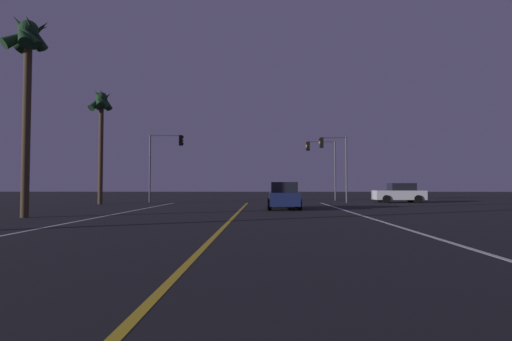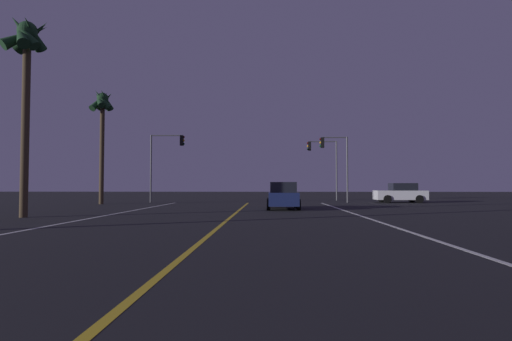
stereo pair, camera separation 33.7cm
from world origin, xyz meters
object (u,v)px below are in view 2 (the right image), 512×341
at_px(palm_tree_left_far, 102,112).
at_px(traffic_light_near_right, 334,154).
at_px(car_ahead_far, 283,196).
at_px(traffic_light_near_left, 166,153).
at_px(palm_tree_left_mid, 26,54).
at_px(traffic_light_far_right, 323,157).
at_px(car_crossing_side, 401,193).

bearing_deg(palm_tree_left_far, traffic_light_near_right, 9.14).
relative_size(car_ahead_far, traffic_light_near_right, 0.75).
xyz_separation_m(traffic_light_near_left, palm_tree_left_mid, (-2.46, -16.58, 3.32)).
bearing_deg(traffic_light_near_right, traffic_light_near_left, 0.00).
relative_size(traffic_light_far_right, palm_tree_left_mid, 0.62).
xyz_separation_m(traffic_light_near_left, traffic_light_far_right, (14.45, 5.50, 0.01)).
relative_size(car_ahead_far, traffic_light_far_right, 0.72).
relative_size(traffic_light_near_right, palm_tree_left_far, 0.61).
bearing_deg(traffic_light_far_right, palm_tree_left_far, 24.40).
bearing_deg(car_crossing_side, car_ahead_far, 43.50).
bearing_deg(car_ahead_far, traffic_light_near_right, -26.73).
xyz_separation_m(car_ahead_far, car_crossing_side, (10.63, 10.09, 0.00)).
distance_m(palm_tree_left_mid, palm_tree_left_far, 13.64).
bearing_deg(palm_tree_left_far, traffic_light_far_right, 24.40).
distance_m(traffic_light_near_right, traffic_light_far_right, 5.51).
bearing_deg(palm_tree_left_mid, traffic_light_near_left, 81.56).
xyz_separation_m(traffic_light_near_right, palm_tree_left_far, (-19.19, -3.09, 3.27)).
relative_size(traffic_light_near_right, traffic_light_near_left, 0.96).
xyz_separation_m(car_ahead_far, traffic_light_near_right, (4.82, 9.57, 3.37)).
xyz_separation_m(car_crossing_side, traffic_light_far_right, (-6.06, 4.99, 3.57)).
bearing_deg(traffic_light_near_left, traffic_light_far_right, 20.84).
height_order(car_crossing_side, traffic_light_far_right, traffic_light_far_right).
height_order(car_crossing_side, traffic_light_near_left, traffic_light_near_left).
height_order(car_ahead_far, car_crossing_side, same).
bearing_deg(traffic_light_near_left, palm_tree_left_mid, -98.44).
bearing_deg(palm_tree_left_mid, traffic_light_near_right, 44.00).
bearing_deg(palm_tree_left_mid, traffic_light_far_right, 52.55).
bearing_deg(traffic_light_near_right, traffic_light_far_right, -87.32).
distance_m(traffic_light_near_left, palm_tree_left_mid, 17.08).
bearing_deg(palm_tree_left_far, car_ahead_far, -24.29).
distance_m(car_crossing_side, palm_tree_left_far, 26.11).
height_order(car_crossing_side, palm_tree_left_mid, palm_tree_left_mid).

